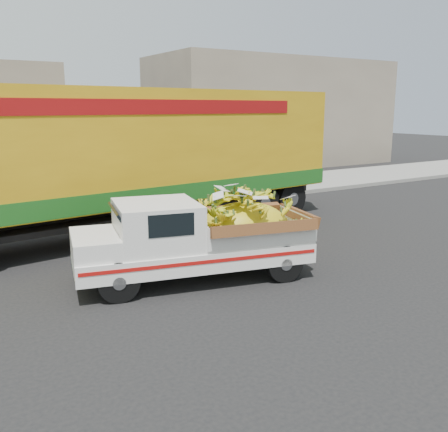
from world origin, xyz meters
TOP-DOWN VIEW (x-y plane):
  - ground at (0.00, 0.00)m, footprint 100.00×100.00m
  - curb at (0.00, 6.80)m, footprint 60.00×0.25m
  - sidewalk at (0.00, 8.90)m, footprint 60.00×4.00m
  - building_right at (14.00, 15.80)m, footprint 14.00×6.00m
  - pickup_truck at (0.58, 0.21)m, footprint 4.81×2.62m
  - semi_trailer at (0.88, 4.35)m, footprint 12.03×3.88m

SIDE VIEW (x-z plane):
  - ground at x=0.00m, z-range 0.00..0.00m
  - sidewalk at x=0.00m, z-range 0.00..0.14m
  - curb at x=0.00m, z-range 0.00..0.15m
  - pickup_truck at x=0.58m, z-range 0.06..1.66m
  - semi_trailer at x=0.88m, z-range 0.22..4.02m
  - building_right at x=14.00m, z-range 0.00..6.00m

